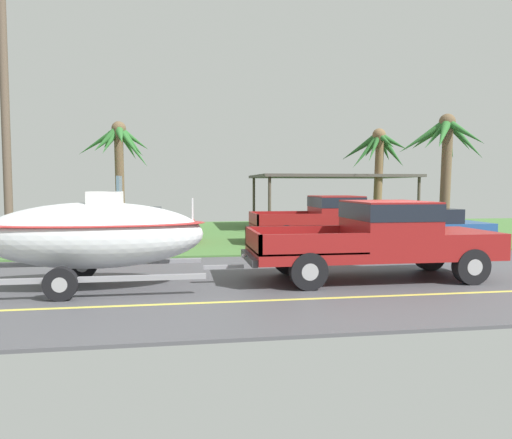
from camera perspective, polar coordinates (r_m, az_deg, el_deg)
The scene contains 11 objects.
ground at distance 19.99m, azimuth 5.94°, elevation -2.35°, with size 36.00×22.00×0.11m.
pickup_truck_towing at distance 11.81m, azimuth 15.02°, elevation -1.80°, with size 5.91×2.12×1.83m.
boat_on_trailer at distance 10.93m, azimuth -18.47°, elevation -1.69°, with size 5.81×2.42×2.40m.
parked_pickup_background at distance 18.65m, azimuth 9.19°, elevation 0.32°, with size 5.81×2.05×1.80m.
parked_sedan_near at distance 18.70m, azimuth -14.53°, elevation -0.79°, with size 4.67×1.89×1.38m.
parked_sedan_far at distance 18.31m, azimuth 18.94°, elevation -0.98°, with size 4.44×1.94×1.38m.
carport_awning at distance 25.04m, azimuth 8.76°, elevation 4.91°, with size 7.69×5.12×2.73m.
palm_tree_near_left at distance 23.58m, azimuth 14.06°, elevation 7.27°, with size 2.87×2.81×4.85m.
palm_tree_near_right at distance 21.25m, azimuth -15.75°, elevation 7.90°, with size 3.25×2.95×4.86m.
palm_tree_mid at distance 20.77m, azimuth 21.19°, elevation 8.02°, with size 3.17×3.51×5.01m.
utility_pole at distance 16.20m, azimuth -27.32°, elevation 11.76°, with size 0.24×1.80×8.70m.
Camera 1 is at (-5.15, -10.81, 2.19)m, focal length 34.16 mm.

